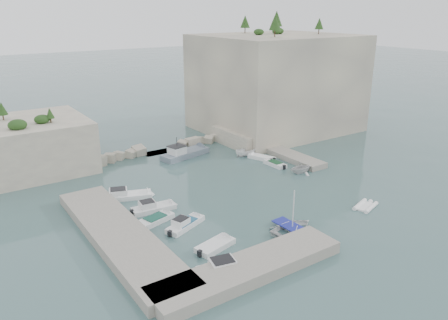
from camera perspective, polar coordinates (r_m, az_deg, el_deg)
ground at (r=52.48m, az=3.69°, el=-4.88°), size 400.00×400.00×0.00m
cliff_east at (r=81.34m, az=6.80°, el=9.96°), size 26.00×22.00×17.00m
cliff_terrace at (r=72.95m, az=3.16°, el=3.15°), size 8.00×10.00×2.50m
outcrop_west at (r=65.88m, az=-24.42°, el=1.70°), size 16.00×14.00×7.00m
quay_west at (r=44.02m, az=-13.51°, el=-9.62°), size 5.00×24.00×1.10m
quay_south at (r=38.11m, az=3.27°, el=-13.96°), size 18.00×4.00×1.10m
ledge_east at (r=67.62m, az=7.59°, el=0.95°), size 3.00×16.00×0.80m
breakwater at (r=69.34m, az=-8.14°, el=1.65°), size 28.00×3.00×1.40m
motorboat_a at (r=53.44m, az=-12.63°, el=-4.88°), size 6.76×4.00×1.40m
motorboat_b at (r=49.72m, az=-9.14°, el=-6.53°), size 5.47×2.29×1.40m
motorboat_c at (r=47.19m, az=-8.93°, el=-7.99°), size 4.78×2.74×0.70m
motorboat_d at (r=45.81m, az=-5.05°, el=-8.70°), size 5.41×3.39×1.40m
motorboat_e at (r=41.97m, az=-1.16°, el=-11.43°), size 4.63×2.76×0.70m
motorboat_f at (r=38.82m, az=1.09°, el=-14.22°), size 6.91×3.36×1.40m
rowboat at (r=45.36m, az=8.90°, el=-9.17°), size 5.10×3.76×1.02m
inflatable_dinghy at (r=52.33m, az=17.96°, el=-5.92°), size 3.80×2.62×0.44m
tender_east_a at (r=60.89m, az=9.97°, el=-1.66°), size 3.82×3.42×1.81m
tender_east_b at (r=63.07m, az=6.67°, el=-0.75°), size 1.47×4.03×0.70m
tender_east_c at (r=65.57m, az=4.93°, el=0.10°), size 2.95×4.74×0.70m
tender_east_d at (r=66.98m, az=2.98°, el=0.56°), size 4.01×1.95×1.49m
work_boat at (r=66.80m, az=-5.09°, el=0.46°), size 9.01×4.36×2.20m
rowboat_mast at (r=44.19m, az=9.07°, el=-6.19°), size 0.10×0.10×4.20m
vegetation at (r=78.21m, az=3.38°, el=16.64°), size 53.48×13.88×13.40m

